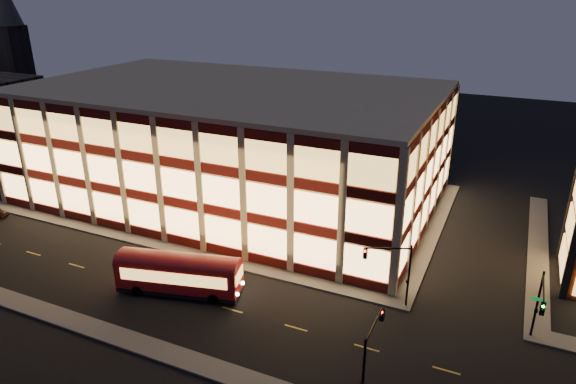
% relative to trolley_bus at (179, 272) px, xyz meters
% --- Properties ---
extents(ground, '(200.00, 200.00, 0.00)m').
position_rel_trolley_bus_xyz_m(ground, '(-4.24, 5.50, -2.11)').
color(ground, black).
rests_on(ground, ground).
extents(sidewalk_office_south, '(54.00, 2.00, 0.15)m').
position_rel_trolley_bus_xyz_m(sidewalk_office_south, '(-7.24, 6.50, -2.03)').
color(sidewalk_office_south, '#514F4C').
rests_on(sidewalk_office_south, ground).
extents(sidewalk_office_east, '(2.00, 30.00, 0.15)m').
position_rel_trolley_bus_xyz_m(sidewalk_office_east, '(18.76, 22.50, -2.03)').
color(sidewalk_office_east, '#514F4C').
rests_on(sidewalk_office_east, ground).
extents(sidewalk_tower_west, '(2.00, 30.00, 0.15)m').
position_rel_trolley_bus_xyz_m(sidewalk_tower_west, '(29.76, 22.50, -2.03)').
color(sidewalk_tower_west, '#514F4C').
rests_on(sidewalk_tower_west, ground).
extents(sidewalk_near, '(100.00, 2.00, 0.15)m').
position_rel_trolley_bus_xyz_m(sidewalk_near, '(-4.24, -7.50, -2.03)').
color(sidewalk_near, '#514F4C').
rests_on(sidewalk_near, ground).
extents(office_building, '(50.45, 30.45, 14.50)m').
position_rel_trolley_bus_xyz_m(office_building, '(-7.16, 22.41, 5.14)').
color(office_building, tan).
rests_on(office_building, ground).
extents(church_tower, '(5.00, 5.00, 18.00)m').
position_rel_trolley_bus_xyz_m(church_tower, '(-74.24, 45.50, 6.89)').
color(church_tower, '#2D2621').
rests_on(church_tower, ground).
extents(church_spire, '(6.00, 6.00, 10.00)m').
position_rel_trolley_bus_xyz_m(church_spire, '(-74.24, 45.50, 20.89)').
color(church_spire, '#4C473F').
rests_on(church_spire, church_tower).
extents(traffic_signal_far, '(3.79, 1.87, 6.00)m').
position_rel_trolley_bus_xyz_m(traffic_signal_far, '(17.97, 5.74, 2.01)').
color(traffic_signal_far, black).
rests_on(traffic_signal_far, ground).
extents(traffic_signal_right, '(1.20, 4.37, 6.00)m').
position_rel_trolley_bus_xyz_m(traffic_signal_right, '(29.26, 4.88, 1.99)').
color(traffic_signal_right, black).
rests_on(traffic_signal_right, ground).
extents(traffic_signal_near, '(0.32, 4.45, 6.00)m').
position_rel_trolley_bus_xyz_m(traffic_signal_near, '(19.26, -5.53, 2.02)').
color(traffic_signal_near, black).
rests_on(traffic_signal_near, ground).
extents(trolley_bus, '(11.57, 5.41, 3.80)m').
position_rel_trolley_bus_xyz_m(trolley_bus, '(0.00, 0.00, 0.00)').
color(trolley_bus, '#9A080A').
rests_on(trolley_bus, ground).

